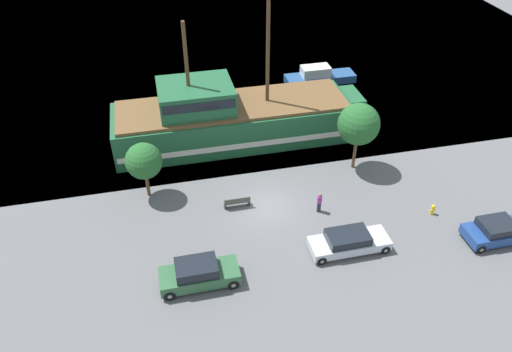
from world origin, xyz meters
The scene contains 12 objects.
ground_plane centered at (0.00, 0.00, 0.00)m, with size 160.00×160.00×0.00m, color #5B5B5E.
water_surface centered at (0.00, 44.00, 0.00)m, with size 80.00×80.00×0.00m, color teal.
pirate_ship centered at (-0.82, 8.96, 1.93)m, with size 20.00×5.61×11.23m.
moored_boat_dockside centered at (9.48, 17.18, 0.61)m, with size 6.84×1.99×1.66m.
parked_car_curb_front centered at (-5.39, -5.67, 0.78)m, with size 4.51×1.85×1.60m.
parked_car_curb_mid centered at (3.88, -5.04, 0.66)m, with size 4.91×1.85×1.33m.
parked_car_curb_rear centered at (13.20, -6.25, 0.70)m, with size 4.03×1.96×1.41m.
fire_hydrant centered at (10.58, -3.19, 0.41)m, with size 0.42×0.25×0.76m.
bench_promenade_east centered at (-1.97, 0.42, 0.44)m, with size 1.77×0.45×0.85m.
pedestrian_walking_near centered at (3.28, -1.23, 0.76)m, with size 0.32×0.32×1.52m.
tree_row_east centered at (-7.75, 3.09, 2.89)m, with size 2.49×2.49×4.15m.
tree_row_mideast centered at (7.43, 3.04, 3.73)m, with size 3.03×3.03×5.26m.
Camera 1 is at (-6.51, -25.05, 22.10)m, focal length 35.00 mm.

